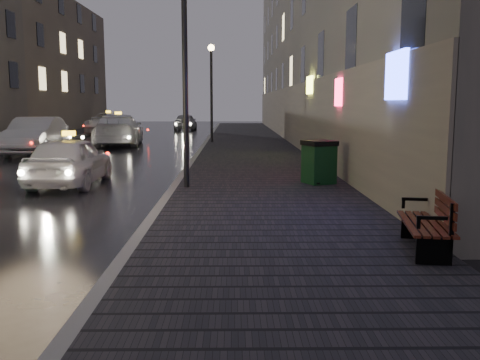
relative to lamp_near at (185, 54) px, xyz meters
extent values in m
plane|color=black|center=(-1.85, -6.00, -3.49)|extent=(120.00, 120.00, 0.00)
cube|color=black|center=(2.05, 15.00, -3.41)|extent=(4.60, 58.00, 0.15)
cube|color=slate|center=(-0.35, 15.00, -3.41)|extent=(0.20, 58.00, 0.15)
cube|color=black|center=(-10.55, 15.00, -3.41)|extent=(2.40, 58.00, 0.15)
cube|color=slate|center=(-9.25, 15.00, -3.41)|extent=(0.20, 58.00, 0.15)
cube|color=#605B54|center=(5.25, 19.00, 3.01)|extent=(1.80, 50.00, 13.00)
cube|color=#6B6051|center=(-15.35, 33.00, 2.01)|extent=(6.00, 22.00, 11.00)
cylinder|color=black|center=(0.00, 0.00, -0.84)|extent=(0.14, 0.14, 5.00)
cylinder|color=black|center=(0.00, 16.00, -0.84)|extent=(0.14, 0.14, 5.00)
sphere|color=#FFD88C|center=(0.00, 16.00, 1.76)|extent=(0.36, 0.36, 0.36)
cube|color=black|center=(3.88, -6.72, -3.15)|extent=(0.47, 0.13, 0.37)
cube|color=black|center=(4.09, -6.75, -2.82)|extent=(0.06, 0.06, 0.66)
cube|color=black|center=(3.84, -6.71, -2.70)|extent=(0.40, 0.11, 0.05)
cube|color=black|center=(4.12, -5.33, -3.15)|extent=(0.47, 0.13, 0.37)
cube|color=black|center=(4.32, -5.37, -2.82)|extent=(0.06, 0.06, 0.66)
cube|color=black|center=(4.07, -5.33, -2.70)|extent=(0.40, 0.11, 0.05)
cube|color=#3D150D|center=(4.00, -6.02, -2.94)|extent=(0.85, 1.76, 0.04)
cube|color=#3D150D|center=(4.22, -6.06, -2.66)|extent=(0.31, 1.67, 0.37)
cube|color=#0E3316|center=(3.50, 0.61, -2.83)|extent=(0.91, 0.91, 1.02)
cube|color=black|center=(3.50, 0.61, -2.25)|extent=(0.98, 0.98, 0.13)
imported|color=silver|center=(-3.37, 1.30, -2.79)|extent=(1.64, 4.08, 1.39)
imported|color=#A9A7B0|center=(-7.71, 10.57, -2.66)|extent=(2.04, 5.14, 1.66)
imported|color=white|center=(-5.05, 15.64, -2.65)|extent=(2.96, 6.02, 1.68)
imported|color=silver|center=(-8.25, 27.10, -2.70)|extent=(2.78, 5.76, 1.58)
imported|color=gray|center=(-2.85, 31.69, -2.79)|extent=(1.77, 4.16, 1.40)
camera|label=1|loc=(1.21, -13.60, -1.20)|focal=40.00mm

